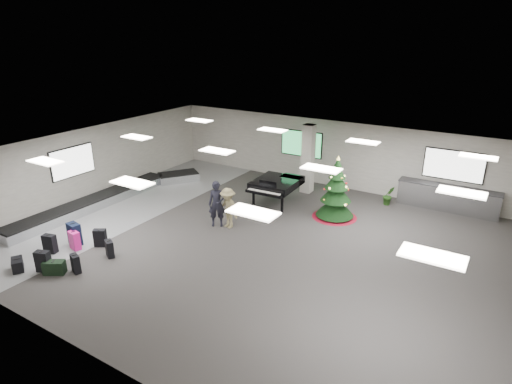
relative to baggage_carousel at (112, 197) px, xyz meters
The scene contains 18 objects.
ground 7.84m from the baggage_carousel, ahead, with size 18.00×18.00×0.00m, color #33302E.
room_envelope 7.79m from the baggage_carousel, ahead, with size 18.02×14.02×3.21m.
baggage_carousel is the anchor object (origin of this frame).
service_counter 14.50m from the baggage_carousel, 27.67° to the left, with size 4.05×0.65×1.08m.
suitcase_0 5.94m from the baggage_carousel, 61.18° to the right, with size 0.51×0.39×0.72m.
suitcase_1 6.02m from the baggage_carousel, 51.33° to the right, with size 0.43×0.32×0.61m.
pink_suitcase 4.46m from the baggage_carousel, 56.94° to the right, with size 0.46×0.31×0.68m.
suitcase_3 4.33m from the baggage_carousel, 46.08° to the right, with size 0.48×0.42×0.66m.
navy_suitcase 4.10m from the baggage_carousel, 58.71° to the right, with size 0.57×0.39×0.82m.
suitcase_5 4.74m from the baggage_carousel, 66.10° to the right, with size 0.49×0.34×0.68m.
green_duffel 6.06m from the baggage_carousel, 57.46° to the right, with size 0.72×0.62×0.45m.
suitcase_7 5.20m from the baggage_carousel, 41.78° to the right, with size 0.45×0.37×0.60m.
black_duffel 5.97m from the baggage_carousel, 69.65° to the right, with size 0.66×0.57×0.40m.
christmas_tree 9.79m from the baggage_carousel, 21.49° to the left, with size 1.82×1.82×2.60m.
grand_piano 7.29m from the baggage_carousel, 29.31° to the left, with size 1.85×2.32×1.28m.
traveler_a 5.56m from the baggage_carousel, ahead, with size 0.66×0.43×1.81m, color black.
traveler_b 5.99m from the baggage_carousel, ahead, with size 1.03×0.59×1.60m, color #8D8057.
potted_plant_left 12.18m from the baggage_carousel, 29.70° to the left, with size 0.47×0.38×0.86m, color #1B4215.
Camera 1 is at (6.88, -11.82, 7.13)m, focal length 30.00 mm.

